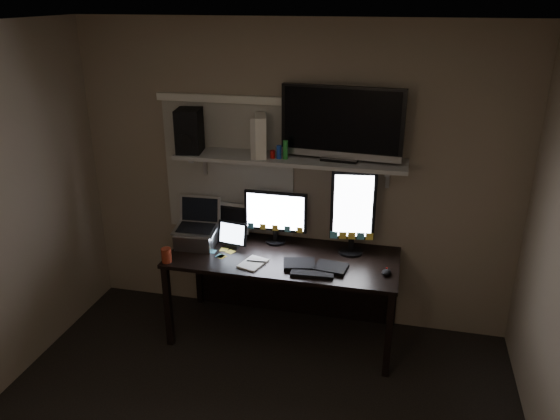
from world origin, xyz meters
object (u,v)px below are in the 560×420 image
(monitor_landscape, at_px, (276,217))
(game_console, at_px, (261,135))
(keyboard, at_px, (315,266))
(tv, at_px, (342,124))
(monitor_portrait, at_px, (353,212))
(laptop, at_px, (195,225))
(desk, at_px, (287,269))
(mouse, at_px, (386,272))
(speaker, at_px, (189,131))
(cup, at_px, (166,255))
(tablet, at_px, (233,235))

(monitor_landscape, height_order, game_console, game_console)
(keyboard, xyz_separation_m, tv, (0.11, 0.36, 1.01))
(tv, xyz_separation_m, game_console, (-0.62, -0.02, -0.12))
(keyboard, xyz_separation_m, game_console, (-0.51, 0.34, 0.89))
(keyboard, bearing_deg, monitor_portrait, 51.35)
(monitor_portrait, relative_size, laptop, 1.80)
(laptop, xyz_separation_m, game_console, (0.50, 0.20, 0.71))
(laptop, xyz_separation_m, tv, (1.12, 0.21, 0.83))
(keyboard, bearing_deg, tv, 69.99)
(desk, bearing_deg, laptop, -171.14)
(mouse, xyz_separation_m, game_console, (-1.03, 0.32, 0.89))
(speaker, bearing_deg, mouse, -19.07)
(desk, bearing_deg, keyboard, -43.58)
(mouse, bearing_deg, tv, 152.05)
(cup, height_order, game_console, game_console)
(monitor_landscape, height_order, keyboard, monitor_landscape)
(desk, bearing_deg, monitor_portrait, 6.36)
(tv, bearing_deg, tablet, -164.13)
(tablet, xyz_separation_m, cup, (-0.42, -0.37, -0.05))
(keyboard, relative_size, cup, 4.32)
(desk, relative_size, speaker, 5.25)
(monitor_landscape, bearing_deg, keyboard, -43.05)
(mouse, height_order, tablet, tablet)
(monitor_portrait, distance_m, laptop, 1.26)
(keyboard, relative_size, mouse, 4.83)
(mouse, height_order, tv, tv)
(monitor_landscape, bearing_deg, game_console, -166.25)
(monitor_portrait, xyz_separation_m, game_console, (-0.74, 0.02, 0.56))
(monitor_portrait, bearing_deg, speaker, 172.99)
(laptop, bearing_deg, monitor_landscape, 17.09)
(desk, distance_m, keyboard, 0.43)
(monitor_landscape, bearing_deg, monitor_portrait, -4.51)
(mouse, xyz_separation_m, speaker, (-1.61, 0.29, 0.90))
(mouse, xyz_separation_m, tv, (-0.42, 0.34, 1.01))
(keyboard, relative_size, speaker, 1.42)
(monitor_portrait, distance_m, tablet, 0.98)
(desk, distance_m, speaker, 1.36)
(monitor_portrait, height_order, speaker, speaker)
(speaker, bearing_deg, monitor_landscape, -3.85)
(mouse, bearing_deg, cup, -162.18)
(keyboard, bearing_deg, cup, -174.46)
(desk, height_order, monitor_landscape, monitor_landscape)
(tv, bearing_deg, desk, -160.61)
(tv, xyz_separation_m, speaker, (-1.19, -0.05, -0.10))
(desk, relative_size, tv, 1.96)
(tv, bearing_deg, laptop, -164.03)
(game_console, bearing_deg, tablet, -162.32)
(speaker, bearing_deg, tv, -6.39)
(laptop, bearing_deg, game_console, 18.42)
(game_console, bearing_deg, keyboard, -50.23)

